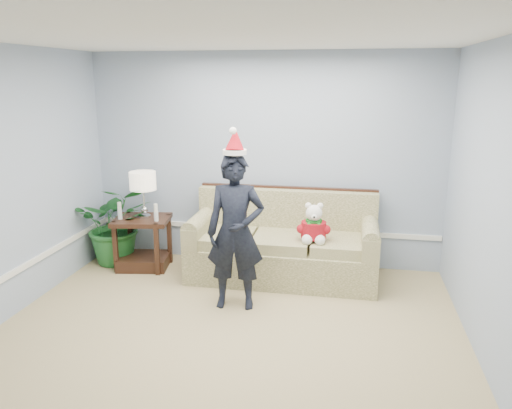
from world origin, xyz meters
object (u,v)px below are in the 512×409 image
object	(u,v)px
sofa	(283,247)
table_lamp	(143,183)
side_table	(143,248)
man	(236,232)
houseplant	(117,224)
teddy_bear	(314,227)

from	to	relation	value
sofa	table_lamp	bearing A→B (deg)	-179.15
sofa	side_table	xyz separation A→B (m)	(-1.80, -0.05, -0.12)
sofa	side_table	world-z (taller)	sofa
man	houseplant	bearing A→B (deg)	144.99
table_lamp	man	world-z (taller)	man
houseplant	man	distance (m)	2.09
man	table_lamp	bearing A→B (deg)	140.19
side_table	houseplant	distance (m)	0.49
side_table	houseplant	size ratio (longest dim) A/B	0.73
side_table	man	world-z (taller)	man
table_lamp	teddy_bear	size ratio (longest dim) A/B	1.26
side_table	table_lamp	bearing A→B (deg)	49.34
side_table	table_lamp	xyz separation A→B (m)	(0.03, 0.03, 0.85)
houseplant	man	xyz separation A→B (m)	(1.82, -0.98, 0.30)
houseplant	sofa	bearing A→B (deg)	-1.34
side_table	houseplant	world-z (taller)	houseplant
sofa	teddy_bear	distance (m)	0.57
side_table	man	xyz separation A→B (m)	(1.42, -0.87, 0.57)
side_table	houseplant	bearing A→B (deg)	165.31
sofa	teddy_bear	size ratio (longest dim) A/B	4.83
side_table	man	size ratio (longest dim) A/B	0.46
sofa	man	xyz separation A→B (m)	(-0.38, -0.93, 0.45)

